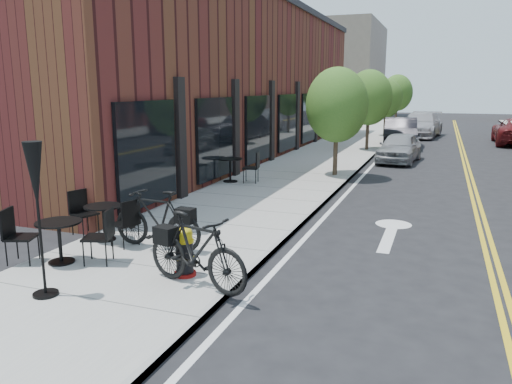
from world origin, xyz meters
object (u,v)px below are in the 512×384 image
at_px(fire_hydrant, 185,252).
at_px(bistro_set_b, 59,236).
at_px(parked_car_a, 399,147).
at_px(parked_car_b, 400,132).
at_px(bistro_set_a, 104,217).
at_px(bicycle_left, 157,219).
at_px(bicycle_right, 196,251).
at_px(parked_car_c, 421,125).
at_px(bistro_set_c, 230,166).
at_px(patio_umbrella, 36,187).

bearing_deg(fire_hydrant, bistro_set_b, -159.86).
xyz_separation_m(parked_car_a, parked_car_b, (-0.44, 5.94, 0.15)).
relative_size(fire_hydrant, parked_car_b, 0.18).
xyz_separation_m(bistro_set_a, bistro_set_b, (0.12, -1.41, 0.02)).
bearing_deg(fire_hydrant, bistro_set_a, 169.37).
distance_m(bicycle_left, parked_car_b, 20.57).
relative_size(fire_hydrant, bistro_set_b, 0.46).
height_order(fire_hydrant, bicycle_right, bicycle_right).
height_order(bicycle_right, parked_car_a, bicycle_right).
distance_m(fire_hydrant, parked_car_c, 27.75).
distance_m(bistro_set_a, bistro_set_c, 6.89).
bearing_deg(bistro_set_b, bicycle_left, 28.11).
bearing_deg(fire_hydrant, parked_car_a, 96.60).
relative_size(bistro_set_a, bistro_set_c, 0.93).
distance_m(fire_hydrant, bistro_set_b, 2.40).
bearing_deg(bistro_set_b, parked_car_c, 60.23).
distance_m(bicycle_left, bistro_set_a, 1.33).
xyz_separation_m(patio_umbrella, parked_car_c, (4.15, 29.11, -0.98)).
bearing_deg(parked_car_a, parked_car_c, 93.68).
height_order(bistro_set_c, parked_car_c, parked_car_c).
relative_size(parked_car_b, parked_car_c, 0.86).
bearing_deg(bicycle_right, parked_car_c, 10.79).
height_order(patio_umbrella, parked_car_c, patio_umbrella).
height_order(bicycle_left, bistro_set_c, bicycle_left).
bearing_deg(bistro_set_c, parked_car_c, 65.66).
bearing_deg(parked_car_b, fire_hydrant, -99.53).
xyz_separation_m(bicycle_right, parked_car_b, (1.33, 21.84, 0.08)).
distance_m(bistro_set_b, bistro_set_c, 8.30).
bearing_deg(parked_car_c, bistro_set_b, -93.39).
bearing_deg(bistro_set_c, parked_car_a, 47.55).
height_order(fire_hydrant, patio_umbrella, patio_umbrella).
xyz_separation_m(fire_hydrant, bistro_set_b, (-2.39, -0.23, 0.09)).
bearing_deg(parked_car_b, bistro_set_a, -106.74).
bearing_deg(parked_car_b, bistro_set_b, -105.68).
xyz_separation_m(bistro_set_a, bistro_set_c, (-0.14, 6.89, 0.04)).
relative_size(bistro_set_b, parked_car_b, 0.39).
height_order(bicycle_left, parked_car_b, parked_car_b).
bearing_deg(parked_car_a, bicycle_right, -90.94).
distance_m(bicycle_left, bicycle_right, 2.19).
xyz_separation_m(bicycle_left, bistro_set_a, (-1.32, 0.09, -0.11)).
bearing_deg(bistro_set_c, patio_umbrella, -93.16).
xyz_separation_m(bistro_set_a, parked_car_b, (4.26, 20.27, 0.20)).
bearing_deg(fire_hydrant, parked_car_c, 99.35).
distance_m(bicycle_right, parked_car_a, 16.00).
bearing_deg(fire_hydrant, bistro_set_c, 122.78).
bearing_deg(bistro_set_b, bistro_set_a, 75.15).
height_order(bistro_set_c, parked_car_a, parked_car_a).
relative_size(parked_car_a, parked_car_c, 0.67).
bearing_deg(bicycle_left, parked_car_c, 174.97).
distance_m(fire_hydrant, parked_car_a, 15.67).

